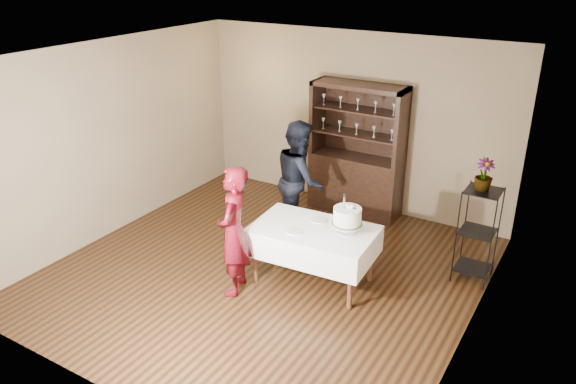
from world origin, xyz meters
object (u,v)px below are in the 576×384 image
plant_etagere (478,231)px  cake_table (313,241)px  cake (347,218)px  china_hutch (356,171)px  woman (234,231)px  man (300,179)px  potted_plant (484,175)px

plant_etagere → cake_table: plant_etagere is taller
cake → china_hutch: bearing=111.6°
china_hutch → woman: size_ratio=1.27×
cake_table → plant_etagere: bearing=32.7°
plant_etagere → woman: 2.92m
man → cake_table: bearing=-176.0°
plant_etagere → cake: cake is taller
plant_etagere → cake: (-1.28, -0.97, 0.27)m
plant_etagere → potted_plant: size_ratio=3.14×
man → potted_plant: (2.41, 0.06, 0.54)m
woman → man: 1.66m
china_hutch → cake_table: size_ratio=1.33×
plant_etagere → woman: (-2.36, -1.71, 0.14)m
cake_table → woman: 0.98m
china_hutch → plant_etagere: (2.08, -1.05, -0.01)m
man → plant_etagere: bearing=-121.9°
woman → cake: woman is taller
plant_etagere → man: bearing=-178.6°
china_hutch → potted_plant: size_ratio=5.23×
china_hutch → cake: bearing=-68.4°
woman → cake: bearing=104.7°
china_hutch → woman: 2.78m
man → potted_plant: bearing=-122.0°
woman → china_hutch: bearing=154.6°
china_hutch → cake_table: 2.16m
man → woman: bearing=149.1°
cake_table → cake: size_ratio=3.00×
man → potted_plant: 2.47m
china_hutch → plant_etagere: china_hutch is taller
china_hutch → potted_plant: bearing=-27.2°
cake_table → china_hutch: bearing=101.1°
cake_table → cake: cake is taller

